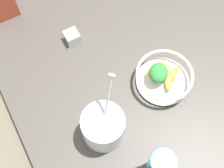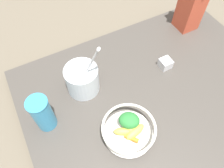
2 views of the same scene
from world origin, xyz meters
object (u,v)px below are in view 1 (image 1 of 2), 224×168
fruit_bowl (163,77)px  yogurt_tub (103,126)px  spice_jar (72,37)px  drinking_cup (160,166)px

fruit_bowl → yogurt_tub: size_ratio=0.72×
fruit_bowl → spice_jar: fruit_bowl is taller
yogurt_tub → spice_jar: bearing=-99.9°
yogurt_tub → drinking_cup: (-0.08, 0.18, 0.02)m
fruit_bowl → drinking_cup: drinking_cup is taller
yogurt_tub → drinking_cup: 0.20m
yogurt_tub → fruit_bowl: bearing=-166.5°
fruit_bowl → drinking_cup: (0.17, 0.24, 0.04)m
drinking_cup → fruit_bowl: bearing=-125.6°
yogurt_tub → spice_jar: size_ratio=5.49×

